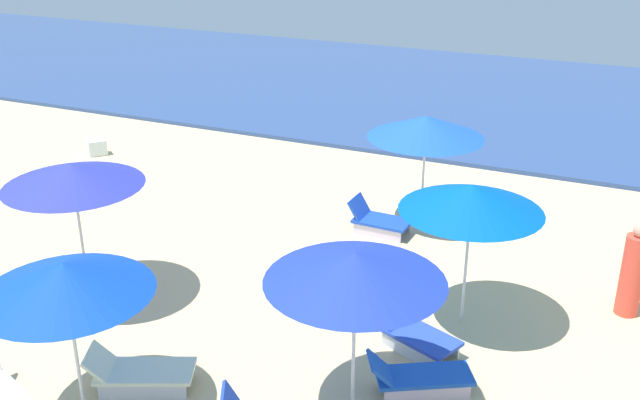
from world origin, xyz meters
name	(u,v)px	position (x,y,z in m)	size (l,w,h in m)	color
ocean	(502,100)	(0.00, 23.13, 0.06)	(60.00, 13.73, 0.12)	#2E4982
umbrella_0	(65,278)	(-2.07, 4.40, 2.12)	(2.30, 2.30, 2.35)	silver
lounge_chair_0_0	(139,372)	(-1.69, 5.18, 0.26)	(1.65, 1.20, 0.62)	silver
umbrella_1	(472,198)	(2.16, 8.88, 2.25)	(2.31, 2.31, 2.48)	silver
lounge_chair_1_0	(415,333)	(1.68, 7.77, 0.28)	(1.48, 1.08, 0.72)	silver
umbrella_2	(355,267)	(1.34, 5.96, 2.26)	(2.40, 2.40, 2.47)	silver
lounge_chair_2_1	(418,377)	(2.04, 6.73, 0.25)	(1.59, 1.22, 0.61)	silver
umbrella_3	(426,127)	(0.35, 12.49, 2.16)	(2.45, 2.45, 2.40)	silver
lounge_chair_3_0	(464,216)	(1.28, 12.59, 0.26)	(1.27, 0.68, 0.68)	silver
lounge_chair_3_1	(378,220)	(-0.33, 11.60, 0.28)	(1.30, 0.72, 0.70)	silver
umbrella_5	(73,175)	(-4.11, 6.94, 2.34)	(2.36, 2.36, 2.54)	silver
beachgoer_3	(632,274)	(4.68, 10.27, 0.77)	(0.52, 0.52, 1.67)	#F34C39
cooler_box_2	(97,148)	(-9.00, 13.12, 0.21)	(0.48, 0.36, 0.42)	silver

